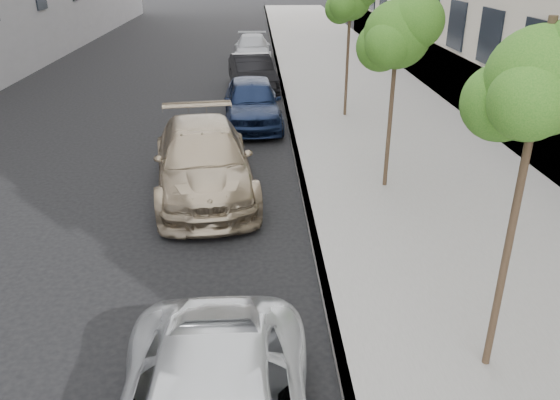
{
  "coord_description": "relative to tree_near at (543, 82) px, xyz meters",
  "views": [
    {
      "loc": [
        0.03,
        -4.43,
        5.4
      ],
      "look_at": [
        0.41,
        4.18,
        1.5
      ],
      "focal_mm": 35.0,
      "sensor_mm": 36.0,
      "label": 1
    }
  ],
  "objects": [
    {
      "name": "tree_near",
      "position": [
        0.0,
        0.0,
        0.0
      ],
      "size": [
        1.62,
        1.42,
        4.77
      ],
      "color": "#38281C",
      "rests_on": "sidewalk"
    },
    {
      "name": "sedan_blue",
      "position": [
        -3.33,
        12.41,
        -3.3
      ],
      "size": [
        2.11,
        4.78,
        1.6
      ],
      "primitive_type": "imported",
      "rotation": [
        0.0,
        0.0,
        0.05
      ],
      "color": "#101B37",
      "rests_on": "ground"
    },
    {
      "name": "tree_mid",
      "position": [
        0.0,
        6.5,
        -0.34
      ],
      "size": [
        1.81,
        1.61,
        4.52
      ],
      "color": "#38281C",
      "rests_on": "sidewalk"
    },
    {
      "name": "sidewalk",
      "position": [
        1.07,
        22.5,
        -4.03
      ],
      "size": [
        6.4,
        72.0,
        0.14
      ],
      "primitive_type": "cube",
      "color": "gray",
      "rests_on": "ground"
    },
    {
      "name": "curb",
      "position": [
        -2.05,
        22.5,
        -4.03
      ],
      "size": [
        0.15,
        72.0,
        0.14
      ],
      "primitive_type": "cube",
      "color": "#9E9B93",
      "rests_on": "ground"
    },
    {
      "name": "sedan_rear",
      "position": [
        -3.33,
        24.63,
        -3.42
      ],
      "size": [
        1.97,
        4.74,
        1.37
      ],
      "primitive_type": "imported",
      "rotation": [
        0.0,
        0.0,
        0.01
      ],
      "color": "gray",
      "rests_on": "ground"
    },
    {
      "name": "sedan_black",
      "position": [
        -3.33,
        17.6,
        -3.36
      ],
      "size": [
        2.27,
        4.69,
        1.48
      ],
      "primitive_type": "imported",
      "rotation": [
        0.0,
        0.0,
        0.16
      ],
      "color": "black",
      "rests_on": "ground"
    },
    {
      "name": "suv",
      "position": [
        -4.51,
        6.64,
        -3.28
      ],
      "size": [
        3.04,
        5.91,
        1.64
      ],
      "primitive_type": "imported",
      "rotation": [
        0.0,
        0.0,
        0.14
      ],
      "color": "tan",
      "rests_on": "ground"
    }
  ]
}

